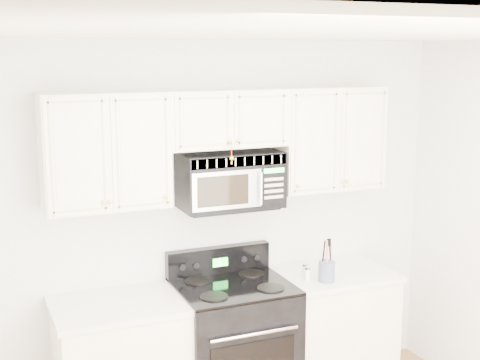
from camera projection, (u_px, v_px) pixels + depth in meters
room at (343, 306)px, 3.27m from camera, size 3.51×3.51×2.61m
base_cabinet_right at (330, 334)px, 5.04m from camera, size 0.86×0.65×0.92m
range at (233, 345)px, 4.71m from camera, size 0.78×0.71×1.13m
upper_cabinets at (224, 139)px, 4.58m from camera, size 2.44×0.37×0.75m
microwave at (231, 180)px, 4.63m from camera, size 0.71×0.40×0.39m
utensil_crock at (327, 271)px, 4.72m from camera, size 0.12×0.12×0.31m
shaker_salt at (308, 274)px, 4.74m from camera, size 0.04×0.04×0.10m
shaker_pepper at (305, 271)px, 4.80m from camera, size 0.04×0.04×0.11m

